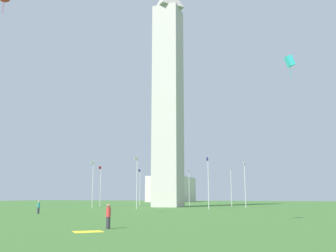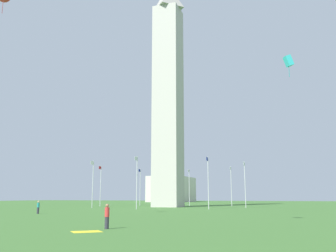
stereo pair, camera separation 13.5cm
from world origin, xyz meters
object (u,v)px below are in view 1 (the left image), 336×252
at_px(flagpole_sw, 140,185).
at_px(person_red_shirt, 108,216).
at_px(flagpole_ne, 208,180).
at_px(flagpole_se, 231,184).
at_px(picnic_blanket_near_first_person, 88,232).
at_px(flagpole_n, 137,180).
at_px(flagpole_w, 100,184).
at_px(flagpole_nw, 93,182).
at_px(flagpole_s, 189,185).
at_px(kite_cyan_box, 290,61).
at_px(obelisk_monument, 168,90).
at_px(distant_building, 172,189).
at_px(flagpole_e, 245,182).
at_px(person_teal_shirt, 38,207).

distance_m(flagpole_sw, person_red_shirt, 70.40).
distance_m(flagpole_ne, flagpole_se, 23.30).
bearing_deg(picnic_blanket_near_first_person, flagpole_n, -160.09).
height_order(flagpole_w, flagpole_nw, same).
xyz_separation_m(flagpole_s, kite_cyan_box, (66.94, 26.79, 6.57)).
bearing_deg(flagpole_n, flagpole_sw, -157.50).
xyz_separation_m(obelisk_monument, flagpole_ne, (11.70, 11.65, -20.89)).
xyz_separation_m(flagpole_se, kite_cyan_box, (62.11, 15.14, 6.57)).
height_order(flagpole_sw, distant_building, distant_building).
bearing_deg(flagpole_nw, obelisk_monument, 135.13).
xyz_separation_m(flagpole_e, flagpole_se, (-11.65, -4.83, 0.00)).
bearing_deg(flagpole_w, flagpole_n, 45.00).
height_order(flagpole_n, flagpole_e, same).
relative_size(flagpole_se, person_teal_shirt, 5.68).
distance_m(person_teal_shirt, kite_cyan_box, 36.87).
bearing_deg(obelisk_monument, distant_building, -161.84).
relative_size(obelisk_monument, flagpole_ne, 5.62).
bearing_deg(flagpole_e, picnic_blanket_near_first_person, -2.27).
bearing_deg(flagpole_w, person_red_shirt, 29.98).
xyz_separation_m(flagpole_ne, distant_building, (-90.15, -37.38, 0.30)).
bearing_deg(distant_building, flagpole_ne, 22.52).
relative_size(person_red_shirt, person_teal_shirt, 1.03).
height_order(obelisk_monument, flagpole_sw, obelisk_monument).
bearing_deg(flagpole_s, flagpole_nw, -22.50).
xyz_separation_m(flagpole_n, distant_building, (-94.98, -25.73, 0.30)).
height_order(flagpole_sw, flagpole_w, same).
bearing_deg(distant_building, picnic_blanket_near_first_person, 16.58).
xyz_separation_m(flagpole_se, flagpole_w, (11.65, -28.13, 0.00)).
bearing_deg(flagpole_w, person_teal_shirt, 17.39).
xyz_separation_m(flagpole_w, flagpole_nw, (11.65, 4.83, 0.00)).
bearing_deg(person_teal_shirt, flagpole_w, 11.07).
distance_m(obelisk_monument, flagpole_se, 26.58).
bearing_deg(flagpole_w, flagpole_ne, 67.50).
height_order(flagpole_sw, person_teal_shirt, flagpole_sw).
relative_size(obelisk_monument, flagpole_e, 5.62).
distance_m(flagpole_s, flagpole_w, 23.30).
relative_size(obelisk_monument, kite_cyan_box, 32.51).
bearing_deg(obelisk_monument, person_teal_shirt, -8.36).
relative_size(flagpole_sw, flagpole_w, 1.00).
distance_m(obelisk_monument, flagpole_w, 26.61).
bearing_deg(flagpole_sw, distant_building, -168.11).
relative_size(flagpole_w, picnic_blanket_near_first_person, 5.12).
bearing_deg(person_red_shirt, flagpole_ne, 4.33).
distance_m(flagpole_s, flagpole_nw, 30.44).
relative_size(flagpole_w, flagpole_nw, 1.00).
height_order(flagpole_sw, flagpole_nw, same).
distance_m(flagpole_nw, person_teal_shirt, 25.31).
relative_size(flagpole_ne, picnic_blanket_near_first_person, 5.12).
relative_size(flagpole_nw, distant_building, 0.38).
bearing_deg(person_teal_shirt, picnic_blanket_near_first_person, -142.10).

